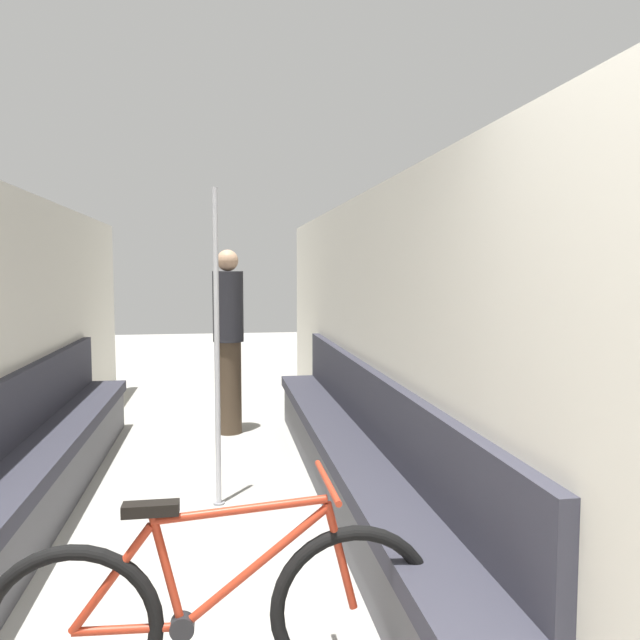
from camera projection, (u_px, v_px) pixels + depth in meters
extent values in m
cube|color=beige|center=(387.00, 348.00, 4.16)|extent=(0.10, 8.96, 2.18)
cube|color=#4C4C51|center=(38.00, 493.00, 3.98)|extent=(0.34, 4.93, 0.38)
cube|color=#2D2D38|center=(37.00, 456.00, 3.96)|extent=(0.41, 4.93, 0.10)
cube|color=#2D2D38|center=(7.00, 414.00, 3.91)|extent=(0.07, 4.93, 0.45)
cube|color=#4C4C51|center=(346.00, 476.00, 4.30)|extent=(0.34, 4.93, 0.38)
cube|color=#2D2D38|center=(346.00, 442.00, 4.28)|extent=(0.41, 4.93, 0.10)
cube|color=#2D2D38|center=(370.00, 402.00, 4.29)|extent=(0.07, 4.93, 0.45)
torus|color=black|center=(72.00, 632.00, 2.23)|extent=(0.64, 0.06, 0.64)
torus|color=black|center=(354.00, 607.00, 2.39)|extent=(0.64, 0.06, 0.64)
cylinder|color=#9E2D19|center=(128.00, 629.00, 2.26)|extent=(0.39, 0.03, 0.05)
cylinder|color=#9E2D19|center=(112.00, 578.00, 2.23)|extent=(0.31, 0.03, 0.39)
cylinder|color=#9E2D19|center=(167.00, 568.00, 2.26)|extent=(0.13, 0.03, 0.46)
cylinder|color=#9E2D19|center=(256.00, 566.00, 2.31)|extent=(0.56, 0.03, 0.44)
cylinder|color=#9E2D19|center=(241.00, 510.00, 2.29)|extent=(0.65, 0.03, 0.08)
cylinder|color=#9E2D19|center=(341.00, 556.00, 2.36)|extent=(0.13, 0.03, 0.43)
cylinder|color=black|center=(182.00, 627.00, 2.29)|extent=(0.09, 0.06, 0.09)
cube|color=black|center=(151.00, 509.00, 2.24)|extent=(0.20, 0.07, 0.04)
cylinder|color=#9E2D19|center=(327.00, 482.00, 2.33)|extent=(0.02, 0.46, 0.02)
cylinder|color=gray|center=(219.00, 503.00, 4.31)|extent=(0.08, 0.08, 0.01)
cylinder|color=silver|center=(217.00, 349.00, 4.22)|extent=(0.04, 0.04, 2.16)
cylinder|color=#473828|center=(229.00, 387.00, 6.17)|extent=(0.25, 0.25, 0.91)
cylinder|color=#232328|center=(228.00, 306.00, 6.10)|extent=(0.30, 0.30, 0.69)
sphere|color=tan|center=(228.00, 260.00, 6.07)|extent=(0.21, 0.21, 0.21)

